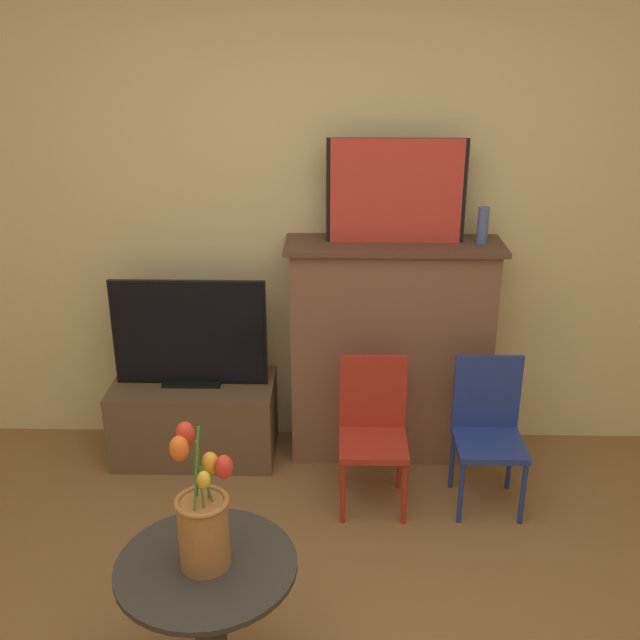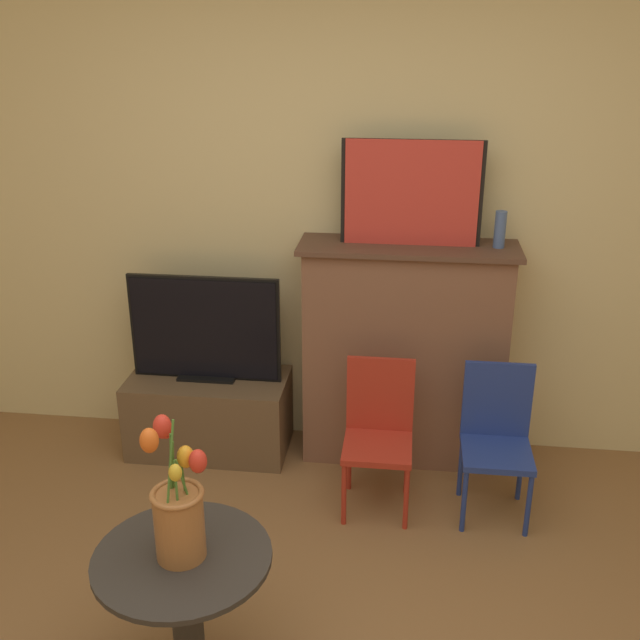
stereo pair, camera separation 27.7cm
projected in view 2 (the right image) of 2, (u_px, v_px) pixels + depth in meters
wall_back at (346, 198)px, 3.79m from camera, size 8.00×0.06×2.70m
fireplace_mantel at (404, 352)px, 3.85m from camera, size 1.08×0.36×1.17m
painting at (412, 193)px, 3.55m from camera, size 0.67×0.03×0.50m
mantel_candle at (500, 229)px, 3.56m from camera, size 0.05×0.05×0.18m
tv_stand at (210, 413)px, 4.04m from camera, size 0.84×0.43×0.42m
tv_monitor at (205, 330)px, 3.87m from camera, size 0.79×0.12×0.56m
chair_red at (379, 428)px, 3.52m from camera, size 0.32×0.32×0.72m
chair_blue at (496, 433)px, 3.47m from camera, size 0.32×0.32×0.72m
side_table at (186, 602)px, 2.53m from camera, size 0.59×0.59×0.55m
vase_tulips at (178, 511)px, 2.39m from camera, size 0.19×0.23×0.53m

